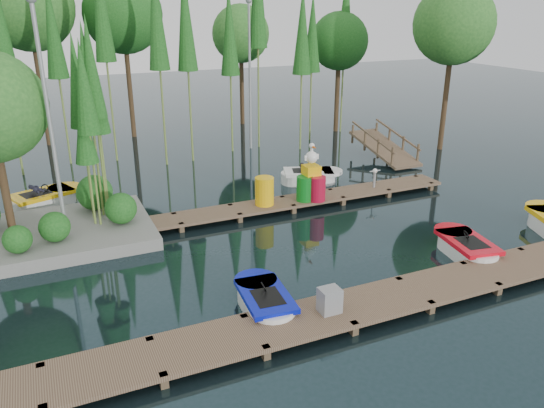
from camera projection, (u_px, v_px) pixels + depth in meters
name	position (u px, v px, depth m)	size (l,w,h in m)	color
ground_plane	(264.00, 245.00, 16.28)	(90.00, 90.00, 0.00)	#1C2F34
near_dock	(340.00, 311.00, 12.36)	(18.00, 1.50, 0.50)	brown
far_dock	(262.00, 207.00, 18.72)	(15.00, 1.20, 0.50)	brown
island	(22.00, 140.00, 15.56)	(6.20, 4.20, 6.75)	gray
tree_screen	(120.00, 25.00, 22.39)	(34.42, 18.53, 10.31)	#412E1C
lamp_island	(47.00, 106.00, 14.81)	(0.30, 0.30, 7.25)	gray
lamp_rear	(250.00, 63.00, 25.69)	(0.30, 0.30, 7.25)	gray
ramp	(384.00, 147.00, 25.06)	(1.50, 3.94, 1.49)	brown
boat_blue	(265.00, 302.00, 12.73)	(1.28, 2.46, 0.80)	white
boat_red	(466.00, 248.00, 15.54)	(1.52, 2.61, 0.83)	white
boat_yellow_far	(44.00, 199.00, 19.28)	(2.93, 2.11, 1.34)	white
boat_white_far	(309.00, 177.00, 21.85)	(2.78, 1.95, 1.20)	white
utility_cabinet	(330.00, 300.00, 12.12)	(0.48, 0.41, 0.59)	gray
yellow_barrel	(264.00, 191.00, 18.56)	(0.67, 0.67, 1.00)	yellow
drum_cluster	(312.00, 183.00, 19.08)	(1.20, 1.10, 2.07)	#0C721A
seagull_post	(375.00, 175.00, 20.31)	(0.47, 0.25, 0.75)	gray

